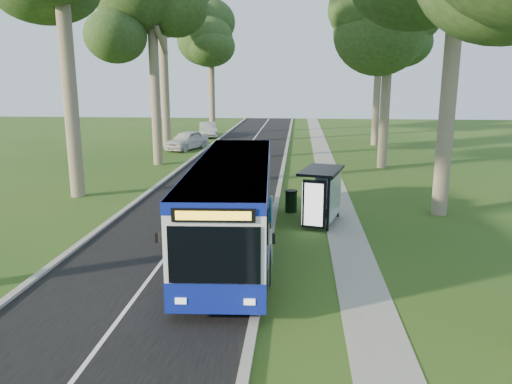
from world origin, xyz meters
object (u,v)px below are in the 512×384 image
bus_shelter (325,187)px  bus (233,203)px  bus_stop_sign (271,232)px  litter_bin (291,201)px  car_silver (208,130)px  car_white (187,140)px

bus_shelter → bus: bearing=-123.3°
bus_stop_sign → litter_bin: 8.72m
bus → bus_shelter: bearing=39.0°
bus_shelter → litter_bin: (-1.42, 2.09, -1.13)m
litter_bin → car_silver: 30.65m
bus_stop_sign → bus: bearing=119.7°
bus → car_white: bearing=103.3°
bus → car_white: size_ratio=2.58×
litter_bin → bus: bearing=-111.2°
bus → bus_stop_sign: (1.57, -3.43, 0.06)m
bus → bus_shelter: size_ratio=4.06×
litter_bin → car_white: (-9.36, 19.79, 0.30)m
bus → litter_bin: (2.01, 5.19, -1.15)m
litter_bin → car_silver: size_ratio=0.22×
bus_stop_sign → bus_shelter: (1.86, 6.53, -0.08)m
bus → car_silver: bus is taller
bus_stop_sign → car_white: bus_stop_sign is taller
bus → bus_stop_sign: size_ratio=4.39×
car_silver → bus: bearing=-92.6°
car_white → car_silver: bearing=109.7°
car_silver → litter_bin: bearing=-87.0°
bus → litter_bin: bearing=65.7°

